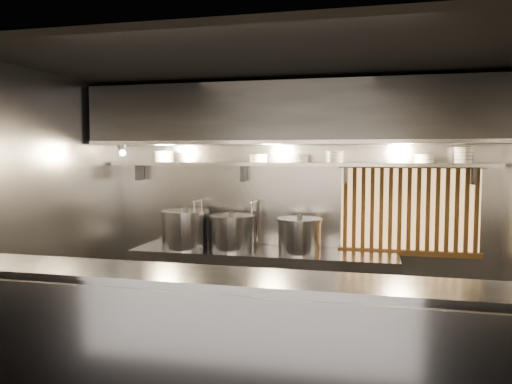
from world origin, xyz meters
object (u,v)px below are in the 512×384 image
at_px(pendant_bulb, 282,157).
at_px(stock_pot_left, 186,229).
at_px(heat_lamp, 121,148).
at_px(stock_pot_right, 300,236).
at_px(stock_pot_mid, 232,232).

distance_m(pendant_bulb, stock_pot_left, 1.41).
relative_size(heat_lamp, pendant_bulb, 1.87).
bearing_deg(heat_lamp, stock_pot_right, 6.67).
bearing_deg(stock_pot_left, stock_pot_right, -0.23).
xyz_separation_m(heat_lamp, stock_pot_left, (0.68, 0.24, -0.94)).
bearing_deg(stock_pot_mid, pendant_bulb, 8.98).
bearing_deg(stock_pot_right, pendant_bulb, 153.30).
relative_size(pendant_bulb, stock_pot_mid, 0.28).
relative_size(heat_lamp, stock_pot_left, 0.51).
relative_size(stock_pot_mid, stock_pot_right, 1.04).
xyz_separation_m(heat_lamp, stock_pot_mid, (1.24, 0.26, -0.97)).
height_order(pendant_bulb, stock_pot_mid, pendant_bulb).
bearing_deg(pendant_bulb, heat_lamp, -169.00).
bearing_deg(stock_pot_right, stock_pot_mid, 178.24).
bearing_deg(pendant_bulb, stock_pot_right, -26.70).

